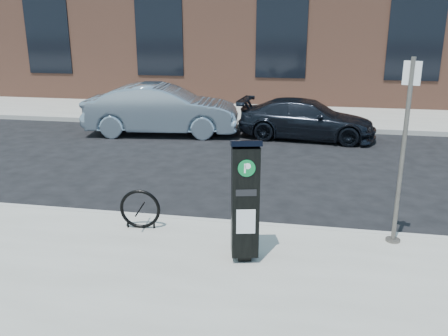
% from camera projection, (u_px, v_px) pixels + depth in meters
% --- Properties ---
extents(ground, '(120.00, 120.00, 0.00)m').
position_uv_depth(ground, '(227.00, 229.00, 8.15)').
color(ground, black).
rests_on(ground, ground).
extents(sidewalk_far, '(60.00, 12.00, 0.15)m').
position_uv_depth(sidewalk_far, '(282.00, 99.00, 21.28)').
color(sidewalk_far, gray).
rests_on(sidewalk_far, ground).
extents(curb_near, '(60.00, 0.12, 0.16)m').
position_uv_depth(curb_near, '(227.00, 225.00, 8.11)').
color(curb_near, '#9E9B93').
rests_on(curb_near, ground).
extents(curb_far, '(60.00, 0.12, 0.16)m').
position_uv_depth(curb_far, '(270.00, 127.00, 15.66)').
color(curb_far, '#9E9B93').
rests_on(curb_far, ground).
extents(building, '(28.00, 10.05, 8.25)m').
position_uv_depth(building, '(289.00, 6.00, 22.89)').
color(building, brown).
rests_on(building, ground).
extents(parking_kiosk, '(0.48, 0.44, 1.78)m').
position_uv_depth(parking_kiosk, '(245.00, 199.00, 6.53)').
color(parking_kiosk, black).
rests_on(parking_kiosk, sidewalk_near).
extents(sign_pole, '(0.24, 0.22, 2.80)m').
position_uv_depth(sign_pole, '(403.00, 155.00, 6.95)').
color(sign_pole, '#58514E').
rests_on(sign_pole, sidewalk_near).
extents(bike_rack, '(0.67, 0.13, 0.67)m').
position_uv_depth(bike_rack, '(140.00, 209.00, 7.73)').
color(bike_rack, black).
rests_on(bike_rack, sidewalk_near).
extents(car_silver, '(4.90, 2.21, 1.56)m').
position_uv_depth(car_silver, '(162.00, 109.00, 14.84)').
color(car_silver, '#7F92A2').
rests_on(car_silver, ground).
extents(car_dark, '(4.23, 2.05, 1.19)m').
position_uv_depth(car_dark, '(307.00, 119.00, 14.31)').
color(car_dark, black).
rests_on(car_dark, ground).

